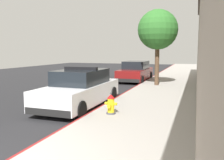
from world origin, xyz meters
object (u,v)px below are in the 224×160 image
object	(u,v)px
parked_car_silver_ahead	(136,72)
fire_hydrant	(111,104)
police_cruiser	(80,89)
street_tree	(158,30)

from	to	relation	value
parked_car_silver_ahead	fire_hydrant	xyz separation A→B (m)	(1.69, -10.52, -0.26)
police_cruiser	fire_hydrant	world-z (taller)	police_cruiser
fire_hydrant	police_cruiser	bearing A→B (deg)	145.60
parked_car_silver_ahead	fire_hydrant	size ratio (longest dim) A/B	6.37
police_cruiser	street_tree	xyz separation A→B (m)	(2.18, 6.66, 2.93)
street_tree	police_cruiser	bearing A→B (deg)	-108.08
parked_car_silver_ahead	police_cruiser	bearing A→B (deg)	-90.77
police_cruiser	street_tree	size ratio (longest dim) A/B	1.00
police_cruiser	fire_hydrant	distance (m)	2.21
street_tree	fire_hydrant	bearing A→B (deg)	-92.65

